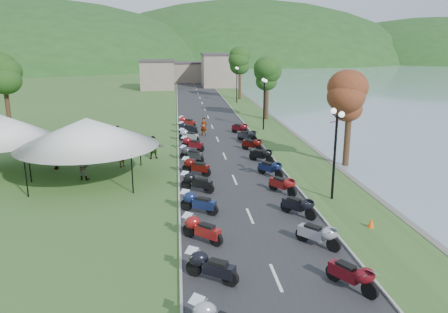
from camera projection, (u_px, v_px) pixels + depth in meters
name	position (u px, v px, depth m)	size (l,w,h in m)	color
road	(212.00, 127.00, 45.20)	(7.00, 120.00, 0.02)	#2C2C2E
hills_backdrop	(184.00, 61.00, 199.00)	(360.00, 120.00, 76.00)	#285621
far_building	(184.00, 73.00, 87.61)	(18.00, 16.00, 5.00)	gray
moto_row_left	(199.00, 192.00, 23.97)	(2.60, 45.53, 1.10)	#331411
moto_row_right	(282.00, 184.00, 25.30)	(2.60, 36.42, 1.10)	#331411
vendor_tent_main	(89.00, 149.00, 27.52)	(5.90, 5.90, 4.00)	silver
vendor_tent_side	(1.00, 143.00, 29.06)	(4.95, 4.95, 4.00)	silver
tree_lakeside	(349.00, 115.00, 30.30)	(2.64, 2.64, 7.33)	#26521A
pedestrian_a	(122.00, 167.00, 30.87)	(0.59, 0.43, 1.61)	slate
pedestrian_b	(84.00, 179.00, 28.03)	(0.82, 0.45, 1.69)	slate
pedestrian_c	(56.00, 169.00, 30.28)	(1.03, 0.42, 1.59)	slate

